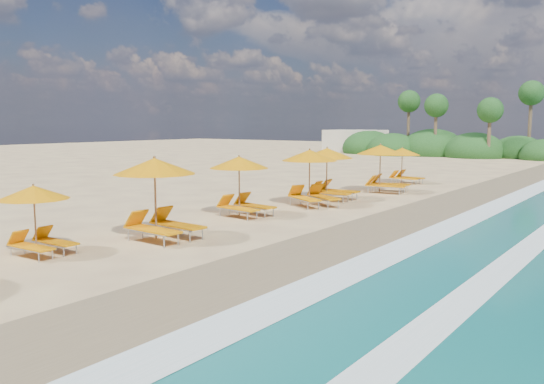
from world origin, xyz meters
name	(u,v)px	position (x,y,z in m)	size (l,w,h in m)	color
ground	(272,224)	(0.00, 0.00, 0.00)	(160.00, 160.00, 0.00)	#D4BA7C
wet_sand	(371,237)	(4.00, 0.00, 0.01)	(4.00, 160.00, 0.01)	#887551
surf_foam	(453,248)	(6.70, 0.00, 0.03)	(4.00, 160.00, 0.01)	white
station_2	(38,215)	(-2.53, -7.69, 1.13)	(2.23, 2.08, 2.02)	olive
station_3	(159,193)	(-1.33, -4.23, 1.50)	(2.95, 2.74, 2.68)	olive
station_4	(242,182)	(-2.06, 0.81, 1.37)	(2.83, 2.67, 2.45)	olive
station_5	(312,174)	(-1.30, 4.76, 1.45)	(3.45, 3.45, 2.58)	olive
station_6	(330,170)	(-1.64, 7.00, 1.44)	(2.86, 2.66, 2.58)	olive
station_7	(384,165)	(-0.81, 11.19, 1.47)	(3.08, 2.93, 2.62)	olive
station_8	(404,163)	(-1.69, 16.04, 1.25)	(2.58, 2.43, 2.24)	olive
treeline	(440,147)	(-9.94, 45.51, 1.00)	(25.80, 8.80, 9.74)	#163D14
beach_building	(355,141)	(-22.00, 48.00, 1.40)	(7.00, 5.00, 2.80)	beige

